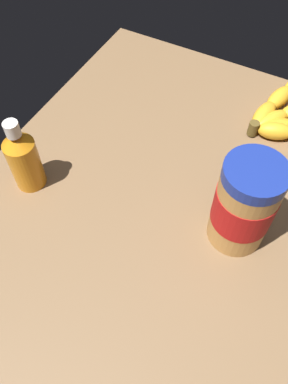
# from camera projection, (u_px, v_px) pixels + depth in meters

# --- Properties ---
(ground_plane) EXTENTS (0.90, 0.72, 0.03)m
(ground_plane) POSITION_uv_depth(u_px,v_px,m) (170.00, 220.00, 0.70)
(ground_plane) COLOR brown
(peanut_butter_jar) EXTENTS (0.09, 0.09, 0.17)m
(peanut_butter_jar) POSITION_uv_depth(u_px,v_px,m) (244.00, 205.00, 0.59)
(peanut_butter_jar) COLOR #BF8442
(peanut_butter_jar) RESTS_ON ground_plane
(honey_bottle) EXTENTS (0.05, 0.05, 0.15)m
(honey_bottle) POSITION_uv_depth(u_px,v_px,m) (23.00, 158.00, 0.67)
(honey_bottle) COLOR orange
(honey_bottle) RESTS_ON ground_plane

